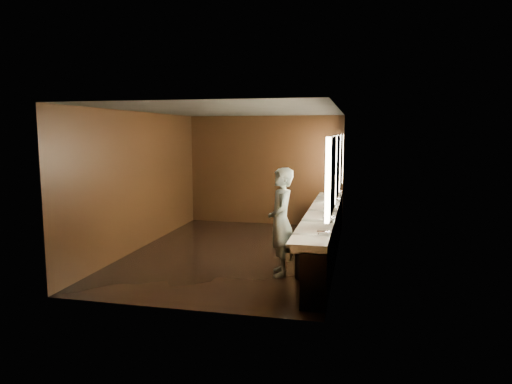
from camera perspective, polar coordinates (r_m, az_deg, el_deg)
floor at (r=9.20m, az=-2.68°, el=-7.55°), size 6.00×6.00×0.00m
ceiling at (r=8.89m, az=-2.79°, el=10.15°), size 4.00×6.00×0.02m
wall_back at (r=11.84m, az=1.13°, el=2.73°), size 4.00×0.02×2.80m
wall_front at (r=6.12m, az=-10.22°, el=-1.93°), size 4.00×0.02×2.80m
wall_left at (r=9.66m, az=-14.25°, el=1.41°), size 0.02×6.00×2.80m
wall_right at (r=8.62m, az=10.19°, el=0.81°), size 0.02×6.00×2.80m
sink_counter at (r=8.79m, az=8.70°, el=-5.02°), size 0.55×5.40×1.01m
mirror_band at (r=8.59m, az=10.11°, el=3.13°), size 0.06×5.03×1.15m
person at (r=7.62m, az=3.15°, el=-3.75°), size 0.58×0.74×1.81m
trash_bin at (r=7.64m, az=6.34°, el=-8.37°), size 0.48×0.48×0.61m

